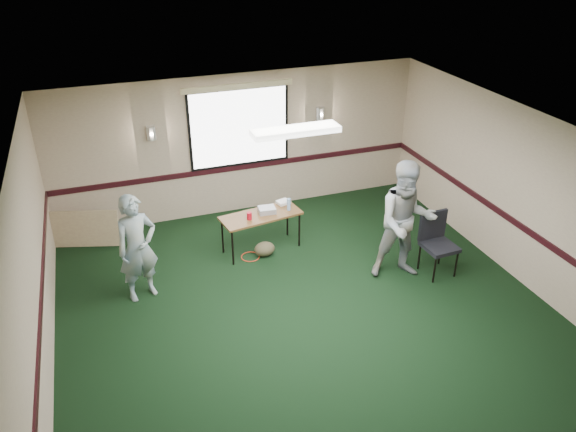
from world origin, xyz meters
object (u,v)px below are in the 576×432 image
object	(u,v)px
conference_chair	(436,238)
person_left	(137,248)
folding_table	(261,217)
projector	(267,210)
person_right	(406,221)

from	to	relation	value
conference_chair	person_left	xyz separation A→B (m)	(-4.57, 0.89, 0.25)
folding_table	projector	distance (m)	0.16
conference_chair	person_right	world-z (taller)	person_right
folding_table	person_right	distance (m)	2.44
folding_table	projector	bearing A→B (deg)	9.04
folding_table	projector	xyz separation A→B (m)	(0.12, 0.04, 0.10)
conference_chair	person_right	bearing A→B (deg)	170.72
projector	person_right	distance (m)	2.36
person_right	folding_table	bearing A→B (deg)	156.51
folding_table	conference_chair	xyz separation A→B (m)	(2.46, -1.56, -0.04)
projector	person_right	size ratio (longest dim) A/B	0.14
person_left	person_right	size ratio (longest dim) A/B	0.86
conference_chair	person_left	bearing A→B (deg)	165.83
person_left	conference_chair	bearing A→B (deg)	-28.82
folding_table	person_right	world-z (taller)	person_right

